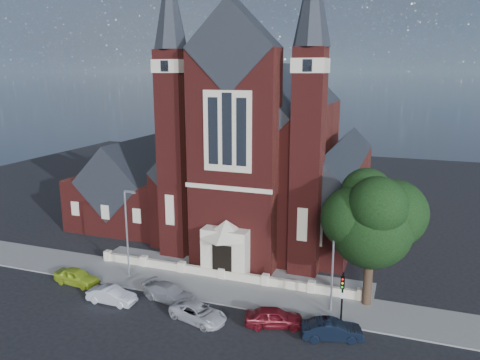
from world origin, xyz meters
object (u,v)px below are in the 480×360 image
at_px(street_lamp_right, 334,256).
at_px(car_lime_van, 77,277).
at_px(traffic_signal, 342,291).
at_px(car_dark_red, 274,317).
at_px(church, 274,157).
at_px(street_lamp_left, 127,229).
at_px(car_silver_a, 112,295).
at_px(car_white_suv, 198,313).
at_px(street_tree, 373,222).
at_px(car_navy, 332,330).
at_px(car_silver_b, 169,293).
at_px(parish_hall, 135,190).

relative_size(street_lamp_right, car_lime_van, 1.96).
distance_m(street_lamp_right, car_lime_van, 22.11).
bearing_deg(traffic_signal, car_dark_red, -155.93).
relative_size(church, street_lamp_left, 4.31).
height_order(car_silver_a, car_white_suv, car_silver_a).
height_order(street_tree, car_navy, street_tree).
xyz_separation_m(street_lamp_right, car_silver_b, (-12.58, -2.70, -3.92)).
xyz_separation_m(parish_hall, street_lamp_left, (8.09, -14.00, 0.59)).
bearing_deg(street_lamp_right, car_silver_b, -167.90).
bearing_deg(church, car_dark_red, -73.95).
bearing_deg(traffic_signal, street_lamp_right, 120.01).
height_order(church, street_lamp_right, church).
bearing_deg(church, car_lime_van, -117.96).
height_order(street_lamp_right, car_silver_a, street_lamp_right).
bearing_deg(car_silver_b, parish_hall, 52.87).
bearing_deg(car_navy, traffic_signal, -24.86).
relative_size(church, car_silver_b, 7.52).
bearing_deg(car_dark_red, car_navy, -110.95).
bearing_deg(car_silver_b, street_lamp_right, -64.02).
bearing_deg(street_lamp_right, street_lamp_left, 180.00).
bearing_deg(car_silver_b, car_silver_a, 128.43).
bearing_deg(car_silver_a, street_tree, -72.52).
distance_m(church, car_white_suv, 24.86).
distance_m(church, parish_hall, 17.26).
bearing_deg(parish_hall, car_dark_red, -38.04).
relative_size(parish_hall, street_tree, 1.14).
bearing_deg(street_lamp_left, car_silver_a, -74.40).
relative_size(traffic_signal, car_navy, 0.95).
bearing_deg(car_silver_a, street_lamp_left, 14.95).
xyz_separation_m(street_lamp_right, car_white_suv, (-9.09, -4.72, -3.97)).
height_order(church, car_lime_van, church).
distance_m(parish_hall, street_lamp_right, 29.62).
distance_m(traffic_signal, car_lime_van, 22.61).
distance_m(parish_hall, car_silver_b, 21.74).
height_order(parish_hall, street_lamp_right, parish_hall).
bearing_deg(car_lime_van, street_tree, -74.98).
distance_m(street_lamp_left, car_navy, 19.40).
bearing_deg(car_silver_b, street_lamp_left, 77.44).
relative_size(street_tree, car_silver_b, 2.30).
relative_size(traffic_signal, car_lime_van, 0.97).
relative_size(parish_hall, traffic_signal, 3.05).
bearing_deg(traffic_signal, car_lime_van, -177.06).
xyz_separation_m(church, car_silver_b, (-2.49, -21.64, -7.51)).
bearing_deg(car_white_suv, car_lime_van, 97.10).
relative_size(car_lime_van, car_silver_a, 1.03).
distance_m(street_tree, traffic_signal, 5.70).
bearing_deg(street_lamp_left, car_white_suv, -27.91).
bearing_deg(traffic_signal, street_tree, 64.05).
height_order(car_silver_b, car_navy, car_navy).
bearing_deg(car_silver_a, church, -16.38).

